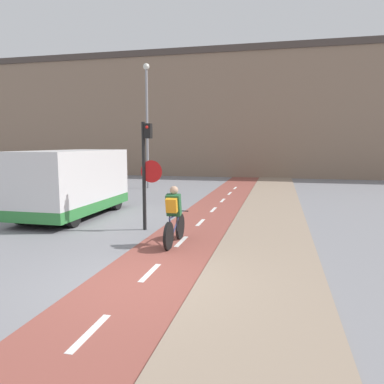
% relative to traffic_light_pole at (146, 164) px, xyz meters
% --- Properties ---
extents(ground_plane, '(120.00, 120.00, 0.00)m').
position_rel_traffic_light_pole_xyz_m(ground_plane, '(1.39, -4.18, -2.02)').
color(ground_plane, gray).
extents(bike_lane, '(2.08, 60.00, 0.02)m').
position_rel_traffic_light_pole_xyz_m(bike_lane, '(1.39, -4.17, -2.01)').
color(bike_lane, brown).
rests_on(bike_lane, ground_plane).
extents(sidewalk_strip, '(2.40, 60.00, 0.05)m').
position_rel_traffic_light_pole_xyz_m(sidewalk_strip, '(3.63, -4.18, -1.99)').
color(sidewalk_strip, gray).
rests_on(sidewalk_strip, ground_plane).
extents(building_row_background, '(60.00, 5.20, 10.02)m').
position_rel_traffic_light_pole_xyz_m(building_row_background, '(1.39, 21.10, 3.00)').
color(building_row_background, '#89705B').
rests_on(building_row_background, ground_plane).
extents(traffic_light_pole, '(0.67, 0.25, 3.27)m').
position_rel_traffic_light_pole_xyz_m(traffic_light_pole, '(0.00, 0.00, 0.00)').
color(traffic_light_pole, black).
rests_on(traffic_light_pole, ground_plane).
extents(street_lamp_far, '(0.36, 0.36, 7.17)m').
position_rel_traffic_light_pole_xyz_m(street_lamp_far, '(-3.67, 10.26, 2.33)').
color(street_lamp_far, gray).
rests_on(street_lamp_far, ground_plane).
extents(cyclist_near, '(0.46, 1.83, 1.55)m').
position_rel_traffic_light_pole_xyz_m(cyclist_near, '(1.27, -1.47, -1.29)').
color(cyclist_near, black).
rests_on(cyclist_near, ground_plane).
extents(van, '(2.13, 5.00, 2.38)m').
position_rel_traffic_light_pole_xyz_m(van, '(-3.35, 1.43, -0.84)').
color(van, silver).
rests_on(van, ground_plane).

